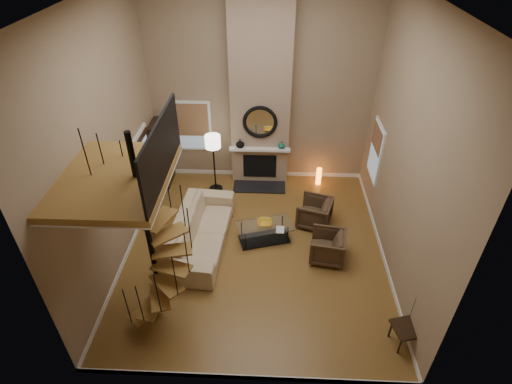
{
  "coord_description": "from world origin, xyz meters",
  "views": [
    {
      "loc": [
        0.33,
        -7.02,
        6.76
      ],
      "look_at": [
        0.0,
        0.4,
        1.4
      ],
      "focal_mm": 28.31,
      "sensor_mm": 36.0,
      "label": 1
    }
  ],
  "objects_px": {
    "armchair_near": "(317,213)",
    "sofa": "(201,230)",
    "accent_lamp": "(319,176)",
    "floor_lamp": "(213,146)",
    "side_chair": "(412,324)",
    "coffee_table": "(264,231)",
    "armchair_far": "(330,247)",
    "hutch": "(162,153)"
  },
  "relations": [
    {
      "from": "accent_lamp",
      "to": "floor_lamp",
      "type": "bearing_deg",
      "value": -172.29
    },
    {
      "from": "coffee_table",
      "to": "side_chair",
      "type": "relative_size",
      "value": 1.45
    },
    {
      "from": "floor_lamp",
      "to": "accent_lamp",
      "type": "distance_m",
      "value": 3.22
    },
    {
      "from": "sofa",
      "to": "coffee_table",
      "type": "distance_m",
      "value": 1.53
    },
    {
      "from": "floor_lamp",
      "to": "side_chair",
      "type": "relative_size",
      "value": 1.75
    },
    {
      "from": "hutch",
      "to": "armchair_near",
      "type": "distance_m",
      "value": 4.7
    },
    {
      "from": "hutch",
      "to": "armchair_far",
      "type": "bearing_deg",
      "value": -33.72
    },
    {
      "from": "accent_lamp",
      "to": "side_chair",
      "type": "relative_size",
      "value": 0.54
    },
    {
      "from": "coffee_table",
      "to": "accent_lamp",
      "type": "height_order",
      "value": "accent_lamp"
    },
    {
      "from": "accent_lamp",
      "to": "armchair_near",
      "type": "bearing_deg",
      "value": -96.05
    },
    {
      "from": "sofa",
      "to": "accent_lamp",
      "type": "distance_m",
      "value": 4.04
    },
    {
      "from": "armchair_far",
      "to": "coffee_table",
      "type": "bearing_deg",
      "value": -101.6
    },
    {
      "from": "sofa",
      "to": "armchair_far",
      "type": "height_order",
      "value": "sofa"
    },
    {
      "from": "floor_lamp",
      "to": "hutch",
      "type": "bearing_deg",
      "value": 167.57
    },
    {
      "from": "hutch",
      "to": "sofa",
      "type": "distance_m",
      "value": 3.04
    },
    {
      "from": "armchair_far",
      "to": "accent_lamp",
      "type": "height_order",
      "value": "armchair_far"
    },
    {
      "from": "accent_lamp",
      "to": "coffee_table",
      "type": "bearing_deg",
      "value": -121.21
    },
    {
      "from": "armchair_far",
      "to": "hutch",
      "type": "bearing_deg",
      "value": -114.59
    },
    {
      "from": "armchair_near",
      "to": "sofa",
      "type": "bearing_deg",
      "value": -56.38
    },
    {
      "from": "hutch",
      "to": "accent_lamp",
      "type": "height_order",
      "value": "hutch"
    },
    {
      "from": "floor_lamp",
      "to": "accent_lamp",
      "type": "relative_size",
      "value": 3.23
    },
    {
      "from": "armchair_near",
      "to": "accent_lamp",
      "type": "distance_m",
      "value": 1.87
    },
    {
      "from": "side_chair",
      "to": "coffee_table",
      "type": "bearing_deg",
      "value": 135.33
    },
    {
      "from": "sofa",
      "to": "floor_lamp",
      "type": "height_order",
      "value": "floor_lamp"
    },
    {
      "from": "armchair_far",
      "to": "coffee_table",
      "type": "height_order",
      "value": "armchair_far"
    },
    {
      "from": "floor_lamp",
      "to": "side_chair",
      "type": "height_order",
      "value": "floor_lamp"
    },
    {
      "from": "hutch",
      "to": "armchair_near",
      "type": "xyz_separation_m",
      "value": [
        4.31,
        -1.79,
        -0.6
      ]
    },
    {
      "from": "armchair_near",
      "to": "side_chair",
      "type": "height_order",
      "value": "side_chair"
    },
    {
      "from": "accent_lamp",
      "to": "side_chair",
      "type": "distance_m",
      "value": 5.37
    },
    {
      "from": "armchair_far",
      "to": "accent_lamp",
      "type": "distance_m",
      "value": 3.08
    },
    {
      "from": "accent_lamp",
      "to": "side_chair",
      "type": "xyz_separation_m",
      "value": [
        1.24,
        -5.22,
        0.28
      ]
    },
    {
      "from": "hutch",
      "to": "sofa",
      "type": "height_order",
      "value": "hutch"
    },
    {
      "from": "sofa",
      "to": "armchair_near",
      "type": "height_order",
      "value": "sofa"
    },
    {
      "from": "side_chair",
      "to": "armchair_far",
      "type": "bearing_deg",
      "value": 119.84
    },
    {
      "from": "floor_lamp",
      "to": "armchair_far",
      "type": "bearing_deg",
      "value": -41.9
    },
    {
      "from": "armchair_near",
      "to": "side_chair",
      "type": "xyz_separation_m",
      "value": [
        1.43,
        -3.37,
        0.17
      ]
    },
    {
      "from": "hutch",
      "to": "armchair_far",
      "type": "distance_m",
      "value": 5.46
    },
    {
      "from": "sofa",
      "to": "accent_lamp",
      "type": "xyz_separation_m",
      "value": [
        3.04,
        2.67,
        -0.15
      ]
    },
    {
      "from": "armchair_near",
      "to": "accent_lamp",
      "type": "height_order",
      "value": "armchair_near"
    },
    {
      "from": "sofa",
      "to": "armchair_far",
      "type": "bearing_deg",
      "value": -93.44
    },
    {
      "from": "hutch",
      "to": "side_chair",
      "type": "distance_m",
      "value": 7.73
    },
    {
      "from": "armchair_near",
      "to": "armchair_far",
      "type": "distance_m",
      "value": 1.24
    }
  ]
}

